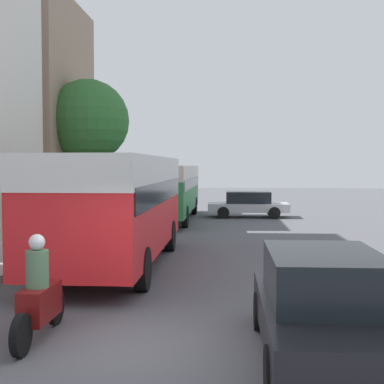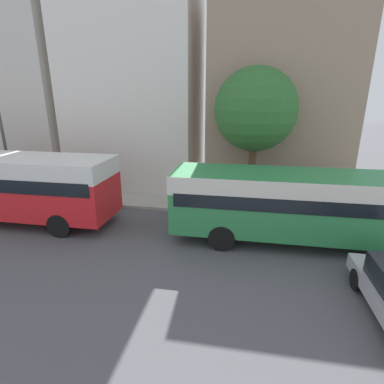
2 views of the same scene
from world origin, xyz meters
The scene contains 8 objects.
ground_plane centered at (0.00, 0.00, 0.00)m, with size 120.00×120.00×0.00m, color #515156.
building_far_terrace centered at (-8.77, 18.53, 5.52)m, with size 5.15×7.69×11.05m.
bus_lead centered at (-1.60, 6.62, 1.99)m, with size 2.63×9.22×3.06m.
bus_following centered at (-1.64, 19.45, 1.84)m, with size 2.60×10.73×2.81m.
motorcycle_behind_lead centered at (-1.54, 0.33, 0.68)m, with size 0.38×2.24×1.73m.
car_crossing centered at (2.57, 21.22, 0.74)m, with size 4.34×1.93×1.41m.
car_far_curb centered at (2.88, -0.22, 0.81)m, with size 1.88×4.38×1.57m.
street_tree centered at (-5.21, 17.22, 4.94)m, with size 3.93×3.93×6.78m.
Camera 1 is at (1.50, -7.98, 2.82)m, focal length 50.00 mm.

